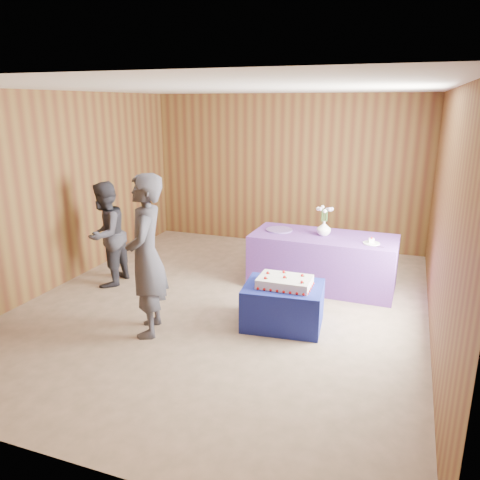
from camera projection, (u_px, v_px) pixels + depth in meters
The scene contains 13 objects.
ground at pixel (225, 304), 6.13m from camera, with size 6.00×6.00×0.00m, color tan.
room_shell at pixel (224, 166), 5.62m from camera, with size 5.04×6.04×2.72m.
cake_table at pixel (283, 305), 5.49m from camera, with size 0.90×0.70×0.50m, color navy.
serving_table at pixel (323, 261), 6.65m from camera, with size 2.00×0.90×0.75m, color #683593.
sheet_cake at pixel (285, 282), 5.38m from camera, with size 0.64×0.44×0.15m.
vase at pixel (324, 228), 6.53m from camera, with size 0.20×0.20×0.20m, color white.
flower_spray at pixel (325, 210), 6.46m from camera, with size 0.24×0.24×0.18m.
platter at pixel (279, 230), 6.80m from camera, with size 0.38×0.38×0.02m, color #6B4C99.
plate at pixel (371, 243), 6.17m from camera, with size 0.22×0.22×0.01m, color silver.
cake_slice at pixel (372, 240), 6.16m from camera, with size 0.08×0.07×0.08m.
knife at pixel (374, 246), 6.05m from camera, with size 0.26×0.02×0.00m, color silver.
guest_left at pixel (146, 256), 5.14m from camera, with size 0.67×0.44×1.83m, color #393943.
guest_right at pixel (106, 234), 6.61m from camera, with size 0.73×0.57×1.50m, color #302F38.
Camera 1 is at (2.11, -5.23, 2.54)m, focal length 35.00 mm.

